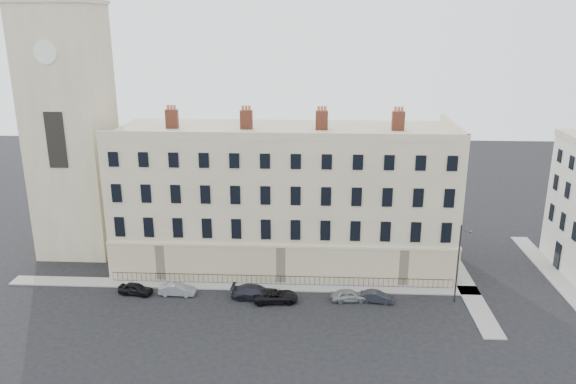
% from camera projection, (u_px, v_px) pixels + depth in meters
% --- Properties ---
extents(ground, '(160.00, 160.00, 0.00)m').
position_uv_depth(ground, '(341.00, 313.00, 52.27)').
color(ground, black).
rests_on(ground, ground).
extents(terrace, '(36.22, 12.22, 17.00)m').
position_uv_depth(terrace, '(284.00, 197.00, 61.78)').
color(terrace, '#B8AC89').
rests_on(terrace, ground).
extents(church_tower, '(8.00, 8.13, 44.00)m').
position_uv_depth(church_tower, '(67.00, 91.00, 61.62)').
color(church_tower, '#B8AC89').
rests_on(church_tower, ground).
extents(pavement_terrace, '(48.00, 2.00, 0.12)m').
position_uv_depth(pavement_terrace, '(241.00, 285.00, 57.51)').
color(pavement_terrace, gray).
rests_on(pavement_terrace, ground).
extents(pavement_east_return, '(2.00, 24.00, 0.12)m').
position_uv_depth(pavement_east_return, '(461.00, 278.00, 59.26)').
color(pavement_east_return, gray).
rests_on(pavement_east_return, ground).
extents(pavement_adjacent, '(2.00, 20.00, 0.12)m').
position_uv_depth(pavement_adjacent, '(550.00, 272.00, 60.68)').
color(pavement_adjacent, gray).
rests_on(pavement_adjacent, ground).
extents(railings, '(35.00, 0.04, 0.96)m').
position_uv_depth(railings, '(280.00, 280.00, 57.56)').
color(railings, black).
rests_on(railings, ground).
extents(car_a, '(3.61, 1.91, 1.17)m').
position_uv_depth(car_a, '(136.00, 289.00, 55.66)').
color(car_a, black).
rests_on(car_a, ground).
extents(car_b, '(3.60, 1.34, 1.18)m').
position_uv_depth(car_b, '(177.00, 289.00, 55.53)').
color(car_b, gray).
rests_on(car_b, ground).
extents(car_c, '(4.76, 2.16, 1.35)m').
position_uv_depth(car_c, '(255.00, 292.00, 54.77)').
color(car_c, black).
rests_on(car_c, ground).
extents(car_d, '(4.54, 2.51, 1.20)m').
position_uv_depth(car_d, '(276.00, 296.00, 54.16)').
color(car_d, black).
rests_on(car_d, ground).
extents(car_e, '(3.59, 1.75, 1.18)m').
position_uv_depth(car_e, '(349.00, 295.00, 54.34)').
color(car_e, gray).
rests_on(car_e, ground).
extents(car_f, '(3.40, 1.64, 1.07)m').
position_uv_depth(car_f, '(377.00, 297.00, 54.15)').
color(car_f, '#1F2329').
rests_on(car_f, ground).
extents(streetlamp, '(0.77, 1.63, 7.92)m').
position_uv_depth(streetlamp, '(459.00, 260.00, 52.95)').
color(streetlamp, '#2D2C31').
rests_on(streetlamp, ground).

